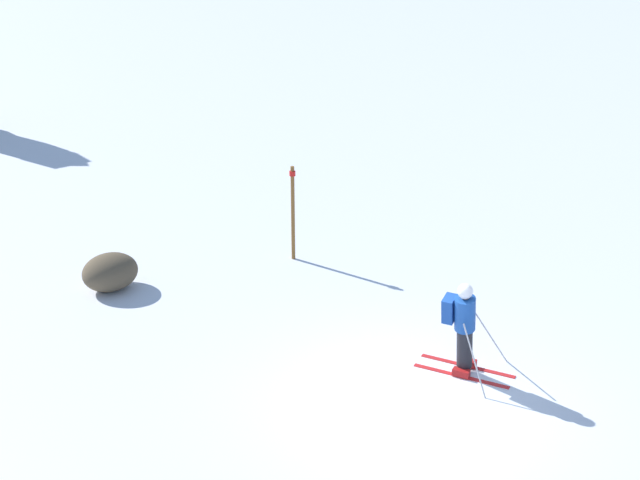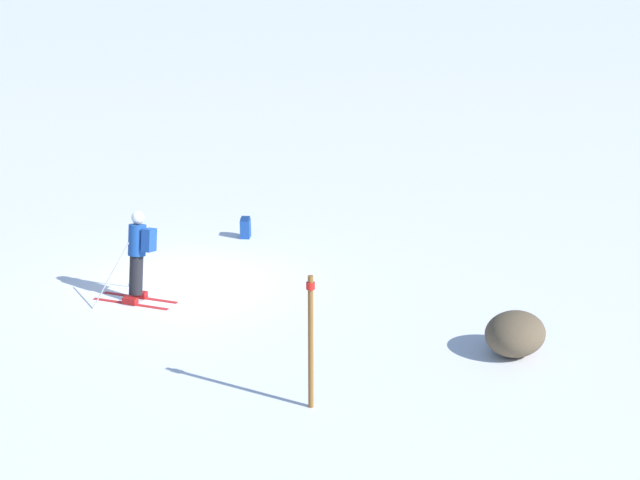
{
  "view_description": "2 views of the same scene",
  "coord_description": "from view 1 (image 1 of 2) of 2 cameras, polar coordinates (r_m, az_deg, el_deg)",
  "views": [
    {
      "loc": [
        -9.22,
        -7.8,
        7.81
      ],
      "look_at": [
        1.75,
        4.1,
        0.97
      ],
      "focal_mm": 50.0,
      "sensor_mm": 36.0,
      "label": 1
    },
    {
      "loc": [
        11.03,
        13.32,
        6.4
      ],
      "look_at": [
        -0.05,
        3.64,
        1.7
      ],
      "focal_mm": 50.0,
      "sensor_mm": 36.0,
      "label": 2
    }
  ],
  "objects": [
    {
      "name": "trail_marker",
      "position": [
        18.68,
        -1.75,
        1.99
      ],
      "size": [
        0.13,
        0.13,
        2.08
      ],
      "color": "brown",
      "rests_on": "ground"
    },
    {
      "name": "skier",
      "position": [
        14.6,
        9.15,
        -5.32
      ],
      "size": [
        1.3,
        1.69,
        1.76
      ],
      "rotation": [
        0.0,
        0.0,
        0.37
      ],
      "color": "red",
      "rests_on": "ground"
    },
    {
      "name": "ground_plane",
      "position": [
        14.38,
        6.05,
        -10.11
      ],
      "size": [
        300.0,
        300.0,
        0.0
      ],
      "primitive_type": "plane",
      "color": "white"
    },
    {
      "name": "exposed_boulder_0",
      "position": [
        18.1,
        -13.29,
        -2.01
      ],
      "size": [
        1.13,
        0.96,
        0.74
      ],
      "primitive_type": "ellipsoid",
      "color": "brown",
      "rests_on": "ground"
    }
  ]
}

